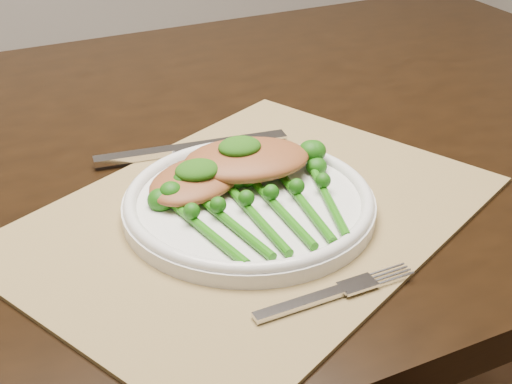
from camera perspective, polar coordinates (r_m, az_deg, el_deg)
name	(u,v)px	position (r m, az deg, el deg)	size (l,w,h in m)	color
dining_table	(178,367)	(1.11, -6.23, -13.72)	(1.65, 0.99, 0.75)	black
placemat	(252,215)	(0.74, -0.30, -1.88)	(0.49, 0.36, 0.00)	olive
dinner_plate	(249,202)	(0.74, -0.57, -0.82)	(0.26, 0.26, 0.02)	silver
knife	(174,150)	(0.86, -6.61, 3.35)	(0.24, 0.04, 0.01)	silver
fork	(345,289)	(0.64, 7.16, -7.70)	(0.16, 0.03, 0.00)	silver
chicken_fillet_left	(196,180)	(0.75, -4.81, 0.99)	(0.12, 0.08, 0.02)	brown
chicken_fillet_right	(247,159)	(0.77, -0.74, 2.63)	(0.14, 0.10, 0.03)	brown
pesto_dollop_left	(197,170)	(0.74, -4.72, 1.76)	(0.05, 0.04, 0.02)	#133F09
pesto_dollop_right	(240,147)	(0.77, -1.32, 3.65)	(0.05, 0.04, 0.02)	#133F09
broccolini_bundle	(268,213)	(0.71, 0.97, -1.70)	(0.17, 0.18, 0.04)	#1B630D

